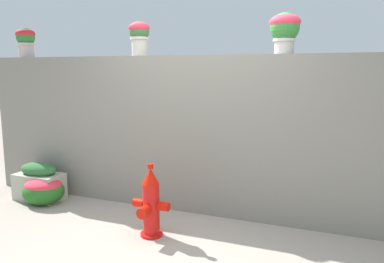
{
  "coord_description": "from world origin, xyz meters",
  "views": [
    {
      "loc": [
        1.53,
        -3.1,
        1.71
      ],
      "look_at": [
        -0.08,
        0.92,
        1.0
      ],
      "focal_mm": 35.76,
      "sensor_mm": 36.0,
      "label": 1
    }
  ],
  "objects_px": {
    "potted_plant_2": "(285,28)",
    "planter_box": "(39,182)",
    "potted_plant_0": "(26,40)",
    "flower_bush_left": "(43,189)",
    "fire_hydrant": "(151,204)",
    "potted_plant_1": "(139,35)"
  },
  "relations": [
    {
      "from": "potted_plant_2",
      "to": "planter_box",
      "type": "relative_size",
      "value": 0.69
    },
    {
      "from": "potted_plant_0",
      "to": "potted_plant_2",
      "type": "xyz_separation_m",
      "value": [
        3.59,
        -0.04,
        0.02
      ]
    },
    {
      "from": "potted_plant_0",
      "to": "flower_bush_left",
      "type": "relative_size",
      "value": 0.76
    },
    {
      "from": "potted_plant_2",
      "to": "fire_hydrant",
      "type": "bearing_deg",
      "value": -142.5
    },
    {
      "from": "fire_hydrant",
      "to": "flower_bush_left",
      "type": "distance_m",
      "value": 1.79
    },
    {
      "from": "potted_plant_1",
      "to": "potted_plant_2",
      "type": "distance_m",
      "value": 1.76
    },
    {
      "from": "potted_plant_1",
      "to": "fire_hydrant",
      "type": "height_order",
      "value": "potted_plant_1"
    },
    {
      "from": "flower_bush_left",
      "to": "planter_box",
      "type": "xyz_separation_m",
      "value": [
        -0.16,
        0.1,
        0.06
      ]
    },
    {
      "from": "flower_bush_left",
      "to": "potted_plant_0",
      "type": "bearing_deg",
      "value": 140.55
    },
    {
      "from": "potted_plant_0",
      "to": "fire_hydrant",
      "type": "xyz_separation_m",
      "value": [
        2.43,
        -0.93,
        -1.78
      ]
    },
    {
      "from": "flower_bush_left",
      "to": "planter_box",
      "type": "bearing_deg",
      "value": 148.15
    },
    {
      "from": "potted_plant_2",
      "to": "fire_hydrant",
      "type": "xyz_separation_m",
      "value": [
        -1.16,
        -0.89,
        -1.79
      ]
    },
    {
      "from": "potted_plant_0",
      "to": "fire_hydrant",
      "type": "distance_m",
      "value": 3.15
    },
    {
      "from": "potted_plant_1",
      "to": "potted_plant_0",
      "type": "bearing_deg",
      "value": 179.55
    },
    {
      "from": "potted_plant_0",
      "to": "flower_bush_left",
      "type": "height_order",
      "value": "potted_plant_0"
    },
    {
      "from": "potted_plant_0",
      "to": "planter_box",
      "type": "xyz_separation_m",
      "value": [
        0.53,
        -0.46,
        -1.88
      ]
    },
    {
      "from": "potted_plant_0",
      "to": "flower_bush_left",
      "type": "bearing_deg",
      "value": -39.45
    },
    {
      "from": "potted_plant_2",
      "to": "potted_plant_1",
      "type": "bearing_deg",
      "value": 179.16
    },
    {
      "from": "potted_plant_0",
      "to": "potted_plant_1",
      "type": "bearing_deg",
      "value": -0.45
    },
    {
      "from": "flower_bush_left",
      "to": "planter_box",
      "type": "height_order",
      "value": "planter_box"
    },
    {
      "from": "fire_hydrant",
      "to": "planter_box",
      "type": "distance_m",
      "value": 1.97
    },
    {
      "from": "fire_hydrant",
      "to": "flower_bush_left",
      "type": "height_order",
      "value": "fire_hydrant"
    }
  ]
}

